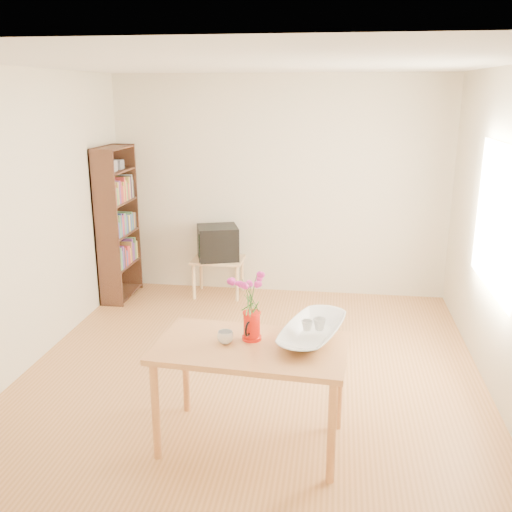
% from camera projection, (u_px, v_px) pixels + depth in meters
% --- Properties ---
extents(room, '(4.50, 4.50, 4.50)m').
position_uv_depth(room, '(254.00, 231.00, 4.65)').
color(room, '#AC6F3D').
rests_on(room, ground).
extents(table, '(1.33, 0.82, 0.75)m').
position_uv_depth(table, '(251.00, 357.00, 3.87)').
color(table, '#C27942').
rests_on(table, ground).
extents(tv_stand, '(0.60, 0.45, 0.46)m').
position_uv_depth(tv_stand, '(218.00, 264.00, 6.87)').
color(tv_stand, tan).
rests_on(tv_stand, ground).
extents(bookshelf, '(0.28, 0.70, 1.80)m').
position_uv_depth(bookshelf, '(118.00, 229.00, 6.69)').
color(bookshelf, '#311A10').
rests_on(bookshelf, ground).
extents(pitcher, '(0.14, 0.21, 0.20)m').
position_uv_depth(pitcher, '(252.00, 327.00, 3.91)').
color(pitcher, red).
rests_on(pitcher, table).
extents(flowers, '(0.23, 0.23, 0.33)m').
position_uv_depth(flowers, '(252.00, 291.00, 3.83)').
color(flowers, '#EA37B3').
rests_on(flowers, pitcher).
extents(mug, '(0.14, 0.14, 0.09)m').
position_uv_depth(mug, '(225.00, 337.00, 3.86)').
color(mug, white).
rests_on(mug, table).
extents(bowl, '(0.65, 0.65, 0.50)m').
position_uv_depth(bowl, '(313.00, 303.00, 3.90)').
color(bowl, white).
rests_on(bowl, table).
extents(teacup_a, '(0.09, 0.09, 0.06)m').
position_uv_depth(teacup_a, '(307.00, 310.00, 3.92)').
color(teacup_a, white).
rests_on(teacup_a, bowl).
extents(teacup_b, '(0.10, 0.10, 0.07)m').
position_uv_depth(teacup_b, '(320.00, 309.00, 3.93)').
color(teacup_b, white).
rests_on(teacup_b, bowl).
extents(television, '(0.57, 0.55, 0.40)m').
position_uv_depth(television, '(218.00, 242.00, 6.81)').
color(television, black).
rests_on(television, tv_stand).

